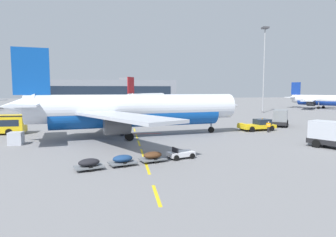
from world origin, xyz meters
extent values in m
plane|color=slate|center=(40.00, 40.00, 0.00)|extent=(400.00, 400.00, 0.00)
cube|color=yellow|center=(18.00, -5.00, 0.00)|extent=(0.24, 4.00, 0.01)
cube|color=yellow|center=(18.00, 1.68, 0.00)|extent=(0.24, 4.00, 0.01)
cube|color=yellow|center=(18.00, 8.09, 0.00)|extent=(0.24, 4.00, 0.01)
cube|color=yellow|center=(18.00, 13.94, 0.00)|extent=(0.24, 4.00, 0.01)
cube|color=yellow|center=(18.00, 19.55, 0.00)|extent=(0.24, 4.00, 0.01)
cube|color=yellow|center=(18.00, 26.64, 0.00)|extent=(0.24, 4.00, 0.01)
cube|color=yellow|center=(18.00, 33.48, 0.00)|extent=(0.24, 4.00, 0.01)
cube|color=yellow|center=(18.00, 40.05, 0.00)|extent=(0.24, 4.00, 0.01)
cube|color=yellow|center=(18.00, 46.26, 0.00)|extent=(0.24, 4.00, 0.01)
cube|color=yellow|center=(18.00, 53.27, 0.00)|extent=(0.24, 4.00, 0.01)
cube|color=yellow|center=(18.00, 60.53, 0.00)|extent=(0.24, 4.00, 0.01)
cube|color=yellow|center=(18.00, 67.89, 0.00)|extent=(0.24, 4.00, 0.01)
cube|color=yellow|center=(18.00, 73.57, 0.00)|extent=(0.24, 4.00, 0.01)
cube|color=yellow|center=(18.00, 79.14, 0.00)|extent=(0.24, 4.00, 0.01)
cube|color=yellow|center=(18.00, 84.93, 0.00)|extent=(0.24, 4.00, 0.01)
cube|color=#B21414|center=(18.00, 22.00, 0.00)|extent=(8.00, 0.40, 0.01)
cylinder|color=silver|center=(18.29, 19.10, 4.30)|extent=(30.28, 9.29, 3.80)
cylinder|color=#0F479E|center=(18.29, 19.10, 3.26)|extent=(24.72, 7.96, 3.50)
cone|color=silver|center=(33.08, 21.88, 4.30)|extent=(4.13, 4.31, 3.72)
cone|color=silver|center=(2.81, 16.20, 4.78)|extent=(4.72, 3.95, 3.23)
cube|color=#192333|center=(32.05, 21.69, 4.97)|extent=(2.10, 3.10, 0.60)
cube|color=#0F479E|center=(4.53, 16.52, 9.20)|extent=(4.39, 1.17, 6.00)
cube|color=silver|center=(3.25, 19.53, 5.06)|extent=(4.33, 6.88, 0.24)
cube|color=silver|center=(4.44, 13.24, 5.06)|extent=(4.33, 6.88, 0.24)
cube|color=#B7BCC6|center=(12.82, 26.72, 3.83)|extent=(7.30, 17.53, 0.36)
cube|color=#B7BCC6|center=(15.96, 10.02, 3.83)|extent=(12.64, 17.13, 0.36)
cylinder|color=#4C4F54|center=(13.22, 23.75, 2.38)|extent=(3.53, 2.65, 2.10)
cylinder|color=black|center=(14.80, 24.04, 2.38)|extent=(0.45, 1.78, 1.79)
cylinder|color=#4C4F54|center=(15.25, 12.94, 2.38)|extent=(3.53, 2.65, 2.10)
cylinder|color=black|center=(16.83, 13.23, 2.38)|extent=(0.45, 1.78, 1.79)
cylinder|color=gray|center=(29.99, 21.30, 1.83)|extent=(0.28, 0.28, 2.67)
cylinder|color=black|center=(29.99, 21.30, 0.50)|extent=(1.02, 0.46, 0.99)
cylinder|color=gray|center=(15.85, 21.29, 1.86)|extent=(0.28, 0.28, 2.61)
cylinder|color=black|center=(15.78, 21.63, 0.55)|extent=(1.15, 0.55, 1.10)
cylinder|color=black|center=(15.91, 20.95, 0.55)|extent=(1.15, 0.55, 1.10)
cylinder|color=gray|center=(16.81, 16.18, 1.86)|extent=(0.28, 0.28, 2.61)
cylinder|color=black|center=(16.74, 16.52, 0.55)|extent=(1.15, 0.55, 1.10)
cylinder|color=black|center=(16.87, 15.84, 0.55)|extent=(1.15, 0.55, 1.10)
cube|color=yellow|center=(38.54, 22.91, 0.70)|extent=(6.38, 3.76, 0.60)
cube|color=#192333|center=(39.60, 23.09, 1.45)|extent=(2.72, 2.50, 0.90)
cube|color=yellow|center=(35.94, 22.47, 1.12)|extent=(1.11, 2.60, 0.24)
sphere|color=orange|center=(39.60, 23.09, 2.00)|extent=(0.16, 0.16, 0.16)
cylinder|color=black|center=(36.88, 21.21, 0.45)|extent=(0.95, 0.54, 0.90)
cylinder|color=black|center=(36.41, 23.97, 0.45)|extent=(0.95, 0.54, 0.90)
cylinder|color=black|center=(40.66, 21.85, 0.45)|extent=(0.95, 0.54, 0.90)
cylinder|color=black|center=(40.20, 24.61, 0.45)|extent=(0.95, 0.54, 0.90)
cylinder|color=white|center=(25.69, 87.34, 3.97)|extent=(17.21, 25.67, 3.51)
cylinder|color=maroon|center=(25.69, 87.34, 3.00)|extent=(14.33, 21.09, 3.23)
cone|color=white|center=(32.79, 99.28, 3.97)|extent=(4.61, 4.53, 3.44)
cone|color=white|center=(18.26, 74.84, 4.41)|extent=(4.54, 4.86, 2.98)
cube|color=#192333|center=(32.29, 98.45, 4.58)|extent=(3.02, 2.61, 0.55)
cube|color=maroon|center=(19.09, 76.23, 8.49)|extent=(2.36, 3.66, 5.54)
cube|color=white|center=(16.22, 77.19, 4.67)|extent=(6.59, 5.56, 0.22)
cube|color=white|center=(21.30, 74.17, 4.67)|extent=(6.59, 5.56, 0.22)
cube|color=#B7BCC6|center=(17.07, 88.19, 3.53)|extent=(13.48, 14.87, 0.33)
cube|color=#B7BCC6|center=(30.56, 80.18, 3.53)|extent=(16.26, 7.45, 0.33)
cylinder|color=#4C4F54|center=(19.38, 86.66, 2.19)|extent=(3.18, 3.53, 1.94)
cylinder|color=black|center=(20.14, 87.93, 2.19)|extent=(1.47, 0.94, 1.65)
cylinder|color=#4C4F54|center=(28.11, 81.47, 2.19)|extent=(3.18, 3.53, 1.94)
cylinder|color=black|center=(28.86, 82.74, 2.19)|extent=(1.47, 0.94, 1.65)
cylinder|color=gray|center=(31.30, 96.78, 1.69)|extent=(0.26, 0.26, 2.46)
cylinder|color=black|center=(31.30, 96.78, 0.46)|extent=(0.69, 0.92, 0.91)
cylinder|color=gray|center=(22.68, 86.98, 1.71)|extent=(0.26, 0.26, 2.41)
cylinder|color=black|center=(22.41, 87.14, 0.51)|extent=(0.80, 1.04, 1.02)
cylinder|color=black|center=(22.96, 86.81, 0.51)|extent=(0.80, 1.04, 1.02)
cylinder|color=gray|center=(26.81, 84.53, 1.71)|extent=(0.26, 0.26, 2.41)
cylinder|color=black|center=(26.53, 84.69, 0.51)|extent=(0.80, 1.04, 1.02)
cylinder|color=black|center=(27.09, 84.36, 0.51)|extent=(0.80, 1.04, 1.02)
cylinder|color=white|center=(90.00, 73.03, 3.52)|extent=(15.39, 22.67, 3.11)
cylinder|color=navy|center=(90.00, 73.03, 2.66)|extent=(12.81, 18.62, 2.86)
cone|color=white|center=(83.34, 84.05, 3.90)|extent=(4.04, 4.30, 2.64)
cube|color=navy|center=(84.08, 82.83, 7.52)|extent=(2.11, 3.23, 4.91)
cube|color=white|center=(86.02, 84.67, 4.14)|extent=(5.83, 4.95, 0.20)
cube|color=white|center=(81.54, 81.97, 4.14)|extent=(5.83, 4.95, 0.20)
cube|color=#B7BCC6|center=(94.26, 79.41, 3.13)|extent=(14.41, 6.70, 0.29)
cube|color=#B7BCC6|center=(82.37, 72.22, 3.13)|extent=(11.88, 13.21, 0.29)
cylinder|color=#4C4F54|center=(92.10, 78.25, 1.94)|extent=(2.82, 3.13, 1.72)
cylinder|color=black|center=(92.78, 77.13, 1.94)|extent=(1.30, 0.84, 1.46)
cylinder|color=#4C4F54|center=(84.41, 73.59, 1.94)|extent=(2.82, 3.13, 1.72)
cylinder|color=black|center=(85.08, 72.47, 1.94)|extent=(1.30, 0.84, 1.46)
cylinder|color=gray|center=(90.97, 75.53, 1.52)|extent=(0.23, 0.23, 2.13)
cylinder|color=black|center=(91.22, 75.68, 0.45)|extent=(0.71, 0.92, 0.90)
cylinder|color=black|center=(90.73, 75.38, 0.45)|extent=(0.71, 0.92, 0.90)
cylinder|color=gray|center=(87.33, 73.33, 1.52)|extent=(0.23, 0.23, 2.13)
cylinder|color=black|center=(87.58, 73.48, 0.45)|extent=(0.71, 0.92, 0.90)
cylinder|color=black|center=(87.09, 73.18, 0.45)|extent=(0.71, 0.92, 0.90)
cylinder|color=black|center=(-1.11, 26.33, 0.50)|extent=(1.01, 0.35, 1.00)
cylinder|color=black|center=(-1.04, 23.63, 0.50)|extent=(1.01, 0.35, 1.00)
cube|color=black|center=(45.95, 28.15, 0.74)|extent=(5.79, 7.19, 0.60)
cube|color=gray|center=(47.19, 30.09, 1.59)|extent=(3.22, 3.25, 1.10)
cube|color=#192333|center=(47.81, 31.06, 1.69)|extent=(1.65, 1.08, 0.64)
cube|color=gray|center=(45.42, 27.32, 2.09)|extent=(4.59, 5.30, 2.10)
cylinder|color=black|center=(46.14, 30.68, 0.48)|extent=(0.75, 0.96, 0.96)
cylinder|color=black|center=(48.17, 29.39, 0.48)|extent=(0.75, 0.96, 0.96)
cylinder|color=black|center=(43.73, 26.91, 0.48)|extent=(0.75, 0.96, 0.96)
cylinder|color=black|center=(45.75, 25.61, 0.48)|extent=(0.75, 0.96, 0.96)
cube|color=#B7BCC6|center=(40.32, 7.17, 2.09)|extent=(4.46, 5.32, 2.10)
cylinder|color=black|center=(40.72, 8.86, 0.48)|extent=(0.72, 0.97, 0.96)
cylinder|color=black|center=(38.65, 7.65, 0.48)|extent=(0.72, 0.97, 0.96)
cube|color=silver|center=(21.64, 4.85, 0.46)|extent=(2.91, 2.17, 0.44)
cube|color=black|center=(21.02, 4.64, 0.86)|extent=(0.48, 1.10, 0.56)
cylinder|color=black|center=(22.27, 5.81, 0.28)|extent=(0.59, 0.35, 0.56)
cylinder|color=black|center=(22.72, 4.48, 0.28)|extent=(0.59, 0.35, 0.56)
cylinder|color=black|center=(20.55, 5.22, 0.28)|extent=(0.59, 0.35, 0.56)
cylinder|color=black|center=(21.00, 3.89, 0.28)|extent=(0.59, 0.35, 0.56)
cube|color=slate|center=(18.70, 3.85, 0.28)|extent=(2.76, 2.20, 0.12)
ellipsoid|color=#4C2D19|center=(18.70, 3.85, 0.66)|extent=(2.11, 1.73, 0.64)
cylinder|color=black|center=(18.48, 4.49, 0.22)|extent=(0.46, 0.27, 0.44)
cylinder|color=black|center=(18.92, 3.21, 0.22)|extent=(0.46, 0.27, 0.44)
cube|color=slate|center=(15.86, 2.88, 0.28)|extent=(2.76, 2.20, 0.12)
ellipsoid|color=navy|center=(15.86, 2.88, 0.66)|extent=(2.11, 1.73, 0.64)
cylinder|color=black|center=(15.65, 3.52, 0.22)|extent=(0.46, 0.27, 0.44)
cylinder|color=black|center=(16.08, 2.24, 0.22)|extent=(0.46, 0.27, 0.44)
cube|color=slate|center=(13.02, 1.91, 0.28)|extent=(2.76, 2.20, 0.12)
ellipsoid|color=black|center=(13.02, 1.91, 0.66)|extent=(2.11, 1.73, 0.64)
cylinder|color=black|center=(12.81, 2.55, 0.22)|extent=(0.46, 0.27, 0.44)
cylinder|color=black|center=(13.24, 1.27, 0.22)|extent=(0.46, 0.27, 0.44)
cylinder|color=#232328|center=(39.24, 20.41, 0.44)|extent=(0.16, 0.16, 0.88)
cylinder|color=#232328|center=(39.31, 20.17, 0.44)|extent=(0.16, 0.16, 0.88)
cube|color=orange|center=(39.27, 20.29, 1.21)|extent=(0.55, 0.46, 0.66)
cube|color=silver|center=(39.27, 20.29, 1.24)|extent=(0.57, 0.47, 0.06)
sphere|color=beige|center=(39.27, 20.29, 1.66)|extent=(0.24, 0.24, 0.24)
cylinder|color=orange|center=(39.03, 20.49, 1.24)|extent=(0.09, 0.09, 0.59)
cylinder|color=orange|center=(39.51, 20.09, 1.24)|extent=(0.09, 0.09, 0.59)
cube|color=#B7BCC6|center=(2.74, 15.30, 0.80)|extent=(1.64, 1.60, 1.60)
cube|color=silver|center=(2.74, 15.30, 0.80)|extent=(1.62, 0.08, 1.36)
cylinder|color=slate|center=(57.88, 58.64, 0.30)|extent=(0.70, 0.70, 0.60)
cylinder|color=#9EA0A5|center=(57.88, 58.64, 12.41)|extent=(0.36, 0.36, 24.81)
cube|color=#3F3F44|center=(57.88, 58.64, 25.06)|extent=(1.80, 1.80, 0.50)
cube|color=gray|center=(5.54, 148.49, 6.23)|extent=(81.79, 21.37, 12.46)
cube|color=#192333|center=(5.54, 137.75, 6.85)|extent=(75.25, 0.12, 4.48)
cube|color=gray|center=(17.81, 148.49, 13.26)|extent=(6.00, 5.00, 1.60)
camera|label=1|loc=(15.83, -23.23, 6.78)|focal=31.14mm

